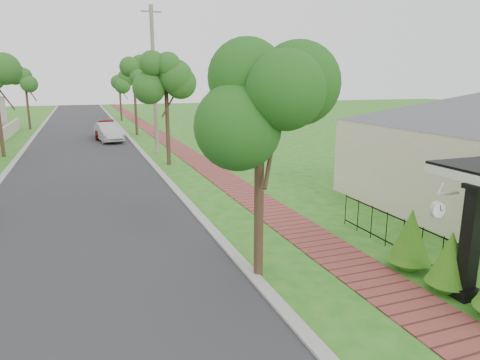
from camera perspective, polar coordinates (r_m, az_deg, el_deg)
ground at (r=9.01m, az=1.37°, el=-17.29°), size 160.00×160.00×0.00m
road at (r=27.59m, az=-20.28°, el=2.82°), size 7.00×120.00×0.02m
kerb_right at (r=27.81m, az=-12.75°, el=3.39°), size 0.30×120.00×0.10m
kerb_left at (r=27.84m, az=-27.80°, el=2.20°), size 0.30×120.00×0.10m
sidewalk at (r=28.26m, az=-7.52°, el=3.76°), size 1.50×120.00×0.03m
porch_post at (r=10.28m, az=28.26°, el=-8.05°), size 0.48×0.48×2.52m
picket_fence at (r=11.35m, az=25.35°, el=-8.98°), size 0.03×8.02×1.00m
street_trees at (r=34.05m, az=-20.79°, el=12.29°), size 10.70×37.65×5.89m
hedge_row at (r=10.18m, az=28.69°, el=-10.25°), size 0.93×4.61×1.93m
parked_car_red at (r=36.52m, az=-17.36°, el=6.61°), size 2.02×4.62×1.55m
parked_car_white at (r=34.16m, az=-17.11°, el=6.09°), size 2.05×4.41×1.40m
near_tree at (r=9.48m, az=2.67°, el=9.36°), size 1.93×1.93×4.96m
utility_pole at (r=27.56m, az=-11.37°, el=12.85°), size 1.20×0.24×8.95m
station_clock at (r=9.90m, az=24.96°, el=-3.42°), size 0.71×0.13×0.53m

